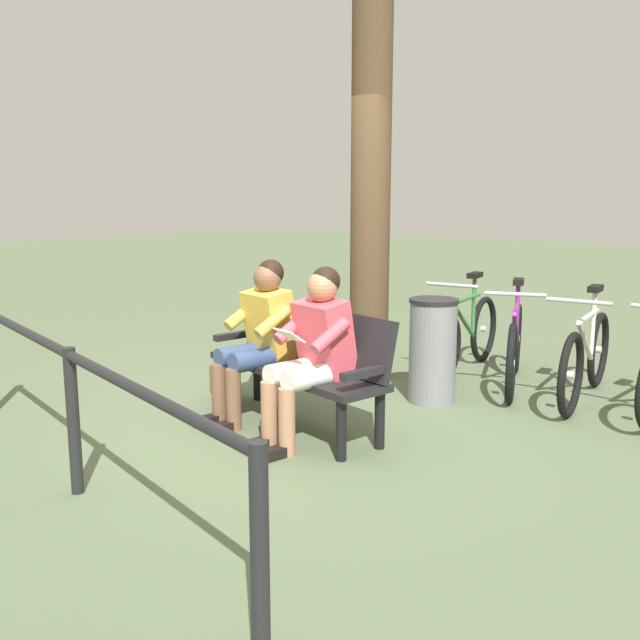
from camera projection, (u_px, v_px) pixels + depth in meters
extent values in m
plane|color=#566647|center=(304.00, 422.00, 5.24)|extent=(40.00, 40.00, 0.00)
cube|color=black|center=(294.00, 370.00, 5.06)|extent=(1.66, 0.75, 0.05)
cube|color=black|center=(314.00, 335.00, 5.14)|extent=(1.60, 0.45, 0.42)
cube|color=black|center=(366.00, 373.00, 4.46)|extent=(0.14, 0.40, 0.05)
cube|color=black|center=(236.00, 335.00, 5.61)|extent=(0.14, 0.40, 0.05)
cylinder|color=black|center=(341.00, 430.00, 4.45)|extent=(0.07, 0.07, 0.40)
cylinder|color=black|center=(222.00, 383.00, 5.54)|extent=(0.07, 0.07, 0.40)
cylinder|color=black|center=(380.00, 420.00, 4.66)|extent=(0.07, 0.07, 0.40)
cylinder|color=black|center=(257.00, 376.00, 5.75)|extent=(0.07, 0.07, 0.40)
cube|color=#D84C59|center=(325.00, 338.00, 4.77)|extent=(0.43, 0.38, 0.55)
sphere|color=#A87554|center=(322.00, 287.00, 4.70)|extent=(0.21, 0.21, 0.21)
sphere|color=black|center=(326.00, 281.00, 4.71)|extent=(0.20, 0.20, 0.20)
cylinder|color=white|center=(311.00, 377.00, 4.61)|extent=(0.23, 0.42, 0.15)
cylinder|color=#A87554|center=(287.00, 422.00, 4.54)|extent=(0.11, 0.11, 0.45)
cube|color=black|center=(275.00, 453.00, 4.51)|extent=(0.13, 0.23, 0.07)
cylinder|color=#D84C59|center=(330.00, 336.00, 4.54)|extent=(0.15, 0.32, 0.23)
cylinder|color=white|center=(293.00, 371.00, 4.77)|extent=(0.23, 0.42, 0.15)
cylinder|color=#A87554|center=(269.00, 414.00, 4.69)|extent=(0.11, 0.11, 0.45)
cube|color=black|center=(257.00, 445.00, 4.66)|extent=(0.13, 0.23, 0.07)
cylinder|color=#D84C59|center=(293.00, 327.00, 4.84)|extent=(0.15, 0.32, 0.23)
cube|color=silver|center=(289.00, 335.00, 4.58)|extent=(0.22, 0.16, 0.09)
cube|color=gold|center=(270.00, 325.00, 5.26)|extent=(0.43, 0.38, 0.55)
sphere|color=brown|center=(267.00, 278.00, 5.19)|extent=(0.21, 0.21, 0.21)
sphere|color=black|center=(271.00, 273.00, 5.20)|extent=(0.20, 0.20, 0.20)
cylinder|color=#334772|center=(256.00, 359.00, 5.10)|extent=(0.23, 0.42, 0.15)
cylinder|color=brown|center=(234.00, 400.00, 5.02)|extent=(0.11, 0.11, 0.45)
cube|color=black|center=(222.00, 428.00, 5.00)|extent=(0.13, 0.23, 0.07)
cylinder|color=gold|center=(273.00, 322.00, 5.02)|extent=(0.15, 0.32, 0.23)
cylinder|color=#334772|center=(241.00, 355.00, 5.25)|extent=(0.23, 0.42, 0.15)
cylinder|color=brown|center=(219.00, 393.00, 5.18)|extent=(0.11, 0.11, 0.45)
cube|color=black|center=(208.00, 421.00, 5.15)|extent=(0.13, 0.23, 0.07)
cylinder|color=gold|center=(242.00, 315.00, 5.33)|extent=(0.15, 0.32, 0.23)
cube|color=olive|center=(223.00, 382.00, 5.87)|extent=(0.33, 0.25, 0.24)
cylinder|color=#4C3823|center=(371.00, 179.00, 6.17)|extent=(0.35, 0.35, 3.61)
cylinder|color=slate|center=(433.00, 352.00, 5.67)|extent=(0.38, 0.38, 0.82)
cylinder|color=black|center=(434.00, 301.00, 5.60)|extent=(0.40, 0.40, 0.03)
torus|color=black|center=(571.00, 375.00, 5.29)|extent=(0.14, 0.66, 0.66)
cylinder|color=silver|center=(571.00, 375.00, 5.29)|extent=(0.06, 0.07, 0.06)
torus|color=black|center=(598.00, 350.00, 6.14)|extent=(0.14, 0.66, 0.66)
cylinder|color=silver|center=(598.00, 350.00, 6.14)|extent=(0.06, 0.07, 0.06)
cylinder|color=silver|center=(589.00, 316.00, 5.64)|extent=(0.12, 0.63, 0.04)
cylinder|color=silver|center=(585.00, 342.00, 5.61)|extent=(0.11, 0.60, 0.43)
cylinder|color=silver|center=(593.00, 322.00, 5.81)|extent=(0.04, 0.04, 0.55)
cube|color=black|center=(595.00, 288.00, 5.76)|extent=(0.12, 0.23, 0.05)
cylinder|color=#B2B2B7|center=(579.00, 301.00, 5.27)|extent=(0.48, 0.09, 0.03)
torus|color=black|center=(511.00, 363.00, 5.65)|extent=(0.30, 0.64, 0.66)
cylinder|color=silver|center=(511.00, 363.00, 5.65)|extent=(0.07, 0.07, 0.06)
torus|color=black|center=(517.00, 338.00, 6.60)|extent=(0.30, 0.64, 0.66)
cylinder|color=silver|center=(517.00, 338.00, 6.60)|extent=(0.07, 0.07, 0.06)
cylinder|color=#8C268C|center=(516.00, 307.00, 6.06)|extent=(0.27, 0.60, 0.04)
cylinder|color=#8C268C|center=(515.00, 331.00, 6.02)|extent=(0.26, 0.57, 0.43)
cylinder|color=#8C268C|center=(517.00, 313.00, 6.24)|extent=(0.04, 0.04, 0.55)
cube|color=black|center=(519.00, 282.00, 6.19)|extent=(0.16, 0.24, 0.05)
cylinder|color=#B2B2B7|center=(515.00, 294.00, 5.65)|extent=(0.46, 0.21, 0.03)
torus|color=black|center=(445.00, 348.00, 6.21)|extent=(0.14, 0.66, 0.66)
cylinder|color=silver|center=(445.00, 348.00, 6.21)|extent=(0.06, 0.07, 0.06)
torus|color=black|center=(484.00, 329.00, 7.06)|extent=(0.14, 0.66, 0.66)
cylinder|color=silver|center=(484.00, 329.00, 7.06)|extent=(0.06, 0.07, 0.06)
cylinder|color=#337238|center=(467.00, 298.00, 6.57)|extent=(0.12, 0.63, 0.04)
cylinder|color=#337238|center=(464.00, 320.00, 6.53)|extent=(0.12, 0.60, 0.43)
cylinder|color=#337238|center=(474.00, 304.00, 6.73)|extent=(0.04, 0.04, 0.55)
cube|color=black|center=(475.00, 275.00, 6.68)|extent=(0.12, 0.23, 0.05)
cylinder|color=#B2B2B7|center=(452.00, 285.00, 6.19)|extent=(0.48, 0.09, 0.03)
cylinder|color=black|center=(260.00, 556.00, 2.48)|extent=(0.07, 0.07, 0.85)
cylinder|color=black|center=(73.00, 421.00, 3.93)|extent=(0.07, 0.07, 0.85)
cylinder|color=black|center=(69.00, 355.00, 3.86)|extent=(3.69, 0.85, 0.06)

